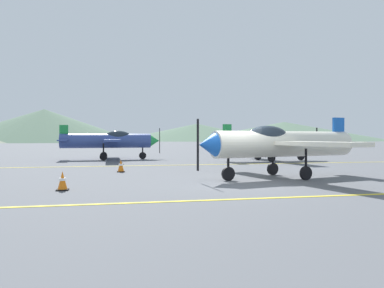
# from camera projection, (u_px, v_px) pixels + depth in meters

# --- Properties ---
(ground_plane) EXTENTS (400.00, 400.00, 0.00)m
(ground_plane) POSITION_uv_depth(u_px,v_px,m) (240.00, 182.00, 13.62)
(ground_plane) COLOR #54565B
(apron_line_near) EXTENTS (80.00, 0.16, 0.01)m
(apron_line_near) POSITION_uv_depth(u_px,v_px,m) (283.00, 198.00, 10.14)
(apron_line_near) COLOR yellow
(apron_line_near) RESTS_ON ground_plane
(apron_line_far) EXTENTS (80.00, 0.16, 0.01)m
(apron_line_far) POSITION_uv_depth(u_px,v_px,m) (192.00, 165.00, 21.99)
(apron_line_far) COLOR yellow
(apron_line_far) RESTS_ON ground_plane
(airplane_near) EXTENTS (7.27, 8.27, 2.48)m
(airplane_near) POSITION_uv_depth(u_px,v_px,m) (279.00, 143.00, 15.03)
(airplane_near) COLOR silver
(airplane_near) RESTS_ON ground_plane
(airplane_mid) EXTENTS (7.21, 8.30, 2.48)m
(airplane_mid) POSITION_uv_depth(u_px,v_px,m) (271.00, 140.00, 25.72)
(airplane_mid) COLOR white
(airplane_mid) RESTS_ON ground_plane
(airplane_far) EXTENTS (7.16, 8.27, 2.48)m
(airplane_far) POSITION_uv_depth(u_px,v_px,m) (110.00, 140.00, 27.16)
(airplane_far) COLOR #33478C
(airplane_far) RESTS_ON ground_plane
(car_sedan) EXTENTS (4.66, 3.43, 1.62)m
(car_sedan) POSITION_uv_depth(u_px,v_px,m) (267.00, 144.00, 40.98)
(car_sedan) COLOR white
(car_sedan) RESTS_ON ground_plane
(traffic_cone_front) EXTENTS (0.36, 0.36, 0.59)m
(traffic_cone_front) POSITION_uv_depth(u_px,v_px,m) (62.00, 181.00, 11.53)
(traffic_cone_front) COLOR black
(traffic_cone_front) RESTS_ON ground_plane
(traffic_cone_side) EXTENTS (0.36, 0.36, 0.59)m
(traffic_cone_side) POSITION_uv_depth(u_px,v_px,m) (121.00, 166.00, 17.56)
(traffic_cone_side) COLOR black
(traffic_cone_side) RESTS_ON ground_plane
(hill_centerleft) EXTENTS (63.41, 63.41, 11.01)m
(hill_centerleft) POSITION_uv_depth(u_px,v_px,m) (44.00, 125.00, 126.80)
(hill_centerleft) COLOR #4C6651
(hill_centerleft) RESTS_ON ground_plane
(hill_centerright) EXTENTS (69.16, 69.16, 7.29)m
(hill_centerright) POSITION_uv_depth(u_px,v_px,m) (197.00, 132.00, 161.38)
(hill_centerright) COLOR #4C6651
(hill_centerright) RESTS_ON ground_plane
(hill_right) EXTENTS (89.06, 89.06, 8.43)m
(hill_right) POSITION_uv_depth(u_px,v_px,m) (284.00, 131.00, 171.12)
(hill_right) COLOR #4C6651
(hill_right) RESTS_ON ground_plane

